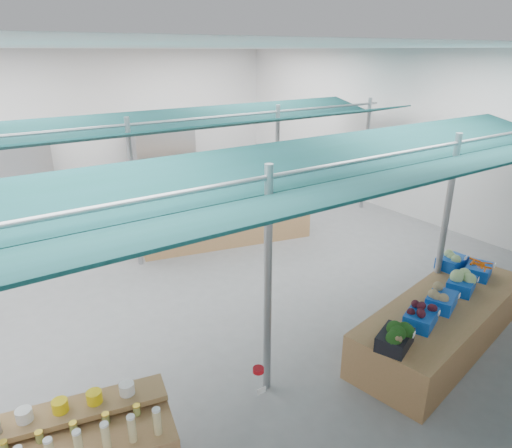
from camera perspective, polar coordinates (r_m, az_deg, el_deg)
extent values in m
plane|color=slate|center=(9.74, -7.61, -4.53)|extent=(13.00, 13.00, 0.00)
plane|color=silver|center=(8.81, -9.00, 20.98)|extent=(13.00, 13.00, 0.00)
plane|color=silver|center=(15.07, -19.61, 11.91)|extent=(12.00, 0.00, 12.00)
plane|color=silver|center=(12.81, 16.97, 10.80)|extent=(0.00, 13.00, 13.00)
cylinder|color=gray|center=(5.53, 1.47, -7.78)|extent=(0.10, 0.10, 3.00)
cylinder|color=gray|center=(9.28, -14.98, 3.58)|extent=(0.10, 0.10, 3.00)
cylinder|color=gray|center=(7.92, 22.51, -0.32)|extent=(0.10, 0.10, 3.00)
cylinder|color=gray|center=(10.88, 2.64, 6.77)|extent=(0.10, 0.10, 3.00)
cylinder|color=gray|center=(12.86, 13.53, 8.43)|extent=(0.10, 0.10, 3.00)
cylinder|color=gray|center=(6.18, 15.02, 8.04)|extent=(10.00, 0.06, 0.06)
cylinder|color=gray|center=(9.69, -5.77, 13.08)|extent=(10.00, 0.06, 0.06)
cube|color=#0B312E|center=(5.81, 19.76, 6.01)|extent=(9.50, 1.28, 0.30)
cube|color=#0B312E|center=(6.63, 10.73, 8.60)|extent=(9.50, 1.28, 0.30)
cube|color=#0B312E|center=(9.14, -3.74, 12.23)|extent=(9.50, 1.28, 0.30)
cube|color=#0B312E|center=(10.27, -7.55, 13.05)|extent=(9.50, 1.28, 0.30)
cube|color=#B23F33|center=(14.34, -28.15, 5.73)|extent=(2.00, 0.50, 2.00)
cube|color=#B23F33|center=(15.43, -11.40, 8.71)|extent=(2.00, 0.50, 2.00)
cube|color=#997247|center=(5.08, -22.42, -20.85)|extent=(1.89, 0.74, 0.06)
cube|color=olive|center=(7.52, 22.32, -11.29)|extent=(3.68, 1.80, 0.69)
cube|color=olive|center=(10.48, -3.76, -0.04)|extent=(3.96, 1.76, 0.83)
cube|color=olive|center=(13.54, -10.95, 4.57)|extent=(4.89, 1.79, 0.86)
cube|color=blue|center=(8.83, 29.05, -7.95)|extent=(0.53, 0.41, 0.57)
imported|color=#182AA0|center=(10.80, -12.29, 2.18)|extent=(0.63, 0.49, 1.54)
imported|color=maroon|center=(11.55, -4.04, 3.83)|extent=(0.86, 0.74, 1.54)
cube|color=black|center=(6.09, 16.95, -13.68)|extent=(0.59, 0.51, 0.20)
cube|color=white|center=(5.96, 19.16, -12.94)|extent=(0.08, 0.04, 0.06)
cube|color=blue|center=(6.63, 19.88, -11.03)|extent=(0.59, 0.51, 0.20)
cube|color=white|center=(6.51, 21.93, -10.29)|extent=(0.08, 0.04, 0.06)
cube|color=blue|center=(7.14, 22.17, -8.92)|extent=(0.59, 0.51, 0.20)
cube|color=white|center=(7.04, 24.08, -8.19)|extent=(0.08, 0.04, 0.06)
cube|color=blue|center=(7.72, 24.25, -6.96)|extent=(0.59, 0.51, 0.20)
cube|color=white|center=(7.63, 26.04, -6.25)|extent=(0.08, 0.04, 0.06)
cube|color=blue|center=(8.31, 26.03, -5.26)|extent=(0.59, 0.51, 0.20)
cube|color=white|center=(8.23, 27.70, -4.58)|extent=(0.08, 0.04, 0.06)
sphere|color=brown|center=(5.86, 17.40, -13.58)|extent=(0.09, 0.09, 0.09)
sphere|color=brown|center=(5.80, 17.28, -13.52)|extent=(0.06, 0.06, 0.06)
cylinder|color=#B30B15|center=(4.88, 0.30, -17.78)|extent=(0.12, 0.12, 0.05)
cube|color=white|center=(4.99, 0.71, -20.11)|extent=(0.10, 0.01, 0.07)
cube|color=#997247|center=(10.00, -8.69, 1.95)|extent=(2.01, 1.44, 0.26)
cube|color=#997247|center=(10.47, 0.40, 3.08)|extent=(1.65, 1.27, 0.26)
cylinder|color=#8C6019|center=(10.85, 5.14, 3.58)|extent=(0.14, 0.14, 0.22)
cone|color=#26661E|center=(10.80, 5.17, 4.55)|extent=(0.12, 0.12, 0.18)
cube|color=blue|center=(8.44, 23.26, -4.43)|extent=(0.53, 0.40, 0.20)
cube|color=white|center=(8.29, 24.75, -3.88)|extent=(0.08, 0.02, 0.06)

